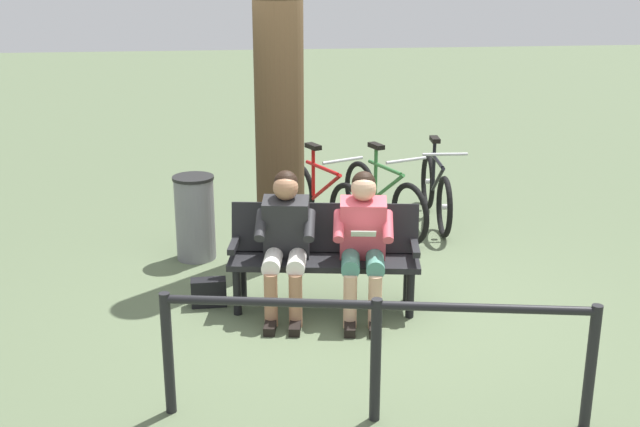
{
  "coord_description": "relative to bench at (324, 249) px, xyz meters",
  "views": [
    {
      "loc": [
        0.97,
        6.4,
        2.87
      ],
      "look_at": [
        0.2,
        -0.18,
        0.75
      ],
      "focal_mm": 45.13,
      "sensor_mm": 36.0,
      "label": 1
    }
  ],
  "objects": [
    {
      "name": "tree_trunk",
      "position": [
        0.29,
        -1.21,
        1.29
      ],
      "size": [
        0.47,
        0.47,
        3.59
      ],
      "primitive_type": "cylinder",
      "color": "#4C3823",
      "rests_on": "ground"
    },
    {
      "name": "litter_bin",
      "position": [
        1.13,
        -1.25,
        -0.08
      ],
      "size": [
        0.4,
        0.4,
        0.84
      ],
      "color": "slate",
      "rests_on": "ground"
    },
    {
      "name": "bicycle_black",
      "position": [
        -1.52,
        -2.11,
        -0.15
      ],
      "size": [
        0.48,
        1.68,
        0.94
      ],
      "rotation": [
        0.0,
        0.0,
        1.5
      ],
      "color": "black",
      "rests_on": "ground"
    },
    {
      "name": "ground_plane",
      "position": [
        -0.19,
        -0.04,
        -0.51
      ],
      "size": [
        40.0,
        40.0,
        0.0
      ],
      "primitive_type": "plane",
      "color": "#566647"
    },
    {
      "name": "bench",
      "position": [
        0.0,
        0.0,
        0.0
      ],
      "size": [
        1.65,
        0.72,
        0.87
      ],
      "rotation": [
        0.0,
        0.0,
        -0.15
      ],
      "color": "black",
      "rests_on": "ground"
    },
    {
      "name": "person_reading",
      "position": [
        -0.29,
        0.21,
        0.16
      ],
      "size": [
        0.53,
        0.81,
        1.2
      ],
      "rotation": [
        0.0,
        0.0,
        -0.15
      ],
      "color": "#D84C59",
      "rests_on": "ground"
    },
    {
      "name": "handbag",
      "position": [
        0.99,
        -0.07,
        -0.39
      ],
      "size": [
        0.3,
        0.15,
        0.24
      ],
      "primitive_type": "cube",
      "rotation": [
        0.0,
        0.0,
        0.03
      ],
      "color": "black",
      "rests_on": "ground"
    },
    {
      "name": "bicycle_blue",
      "position": [
        -0.21,
        -1.94,
        -0.15
      ],
      "size": [
        0.77,
        1.55,
        0.94
      ],
      "rotation": [
        0.0,
        0.0,
        2.0
      ],
      "color": "black",
      "rests_on": "ground"
    },
    {
      "name": "railing_fence",
      "position": [
        -0.1,
        1.86,
        0.07
      ],
      "size": [
        2.71,
        0.56,
        0.85
      ],
      "rotation": [
        0.0,
        0.0,
        -0.18
      ],
      "color": "black",
      "rests_on": "ground"
    },
    {
      "name": "person_companion",
      "position": [
        0.34,
        0.11,
        0.16
      ],
      "size": [
        0.53,
        0.81,
        1.2
      ],
      "rotation": [
        0.0,
        0.0,
        -0.15
      ],
      "color": "#262628",
      "rests_on": "ground"
    },
    {
      "name": "bicycle_silver",
      "position": [
        -0.88,
        -1.88,
        -0.15
      ],
      "size": [
        0.7,
        1.59,
        0.94
      ],
      "rotation": [
        0.0,
        0.0,
        1.94
      ],
      "color": "black",
      "rests_on": "ground"
    }
  ]
}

